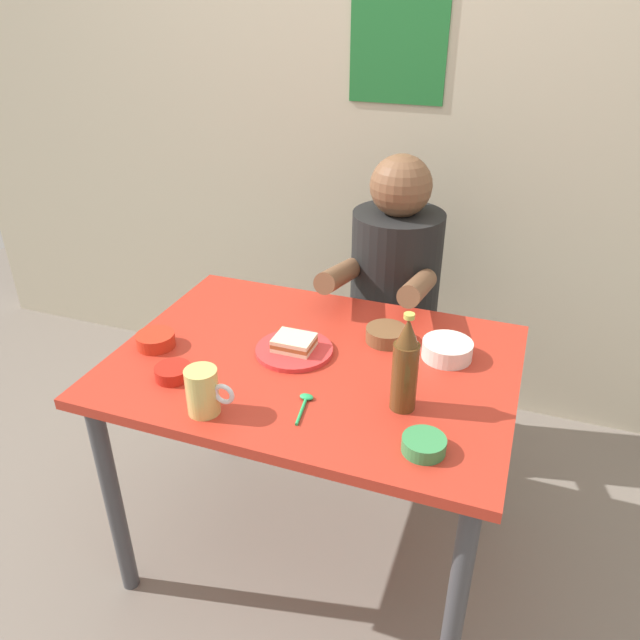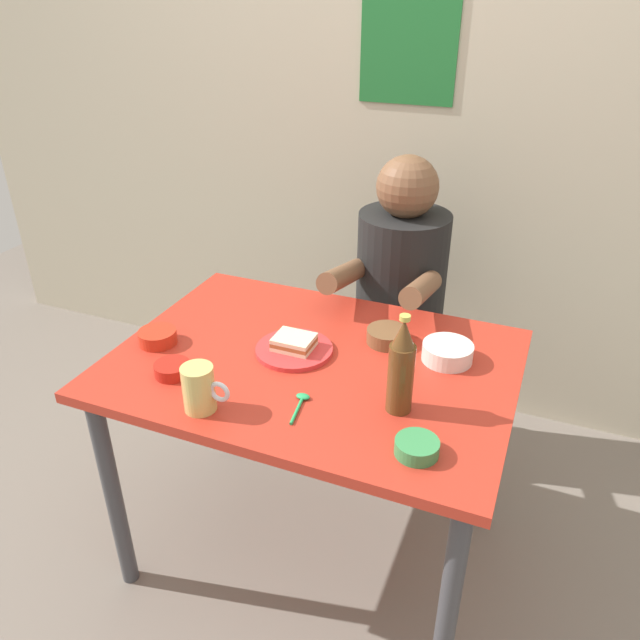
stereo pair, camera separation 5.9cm
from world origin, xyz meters
name	(u,v)px [view 2 (the right image)]	position (x,y,z in m)	size (l,w,h in m)	color
ground_plane	(314,545)	(0.00, 0.00, 0.00)	(6.00, 6.00, 0.00)	slate
wall_back	(422,92)	(0.00, 1.05, 1.30)	(4.40, 0.09, 2.60)	#BCB299
dining_table	(313,387)	(0.00, 0.00, 0.65)	(1.10, 0.80, 0.74)	#B72D1E
stool	(395,367)	(0.08, 0.63, 0.35)	(0.34, 0.34, 0.45)	#4C4C51
person_seated	(401,270)	(0.08, 0.62, 0.77)	(0.33, 0.56, 0.72)	black
plate_orange	(294,350)	(-0.07, 0.02, 0.75)	(0.22, 0.22, 0.01)	red
sandwich	(294,342)	(-0.07, 0.02, 0.77)	(0.11, 0.09, 0.04)	beige
beer_mug	(200,389)	(-0.17, -0.31, 0.80)	(0.13, 0.08, 0.12)	#D1BC66
beer_bottle	(401,368)	(0.28, -0.13, 0.86)	(0.06, 0.06, 0.26)	#593819
condiment_bowl_brown	(387,335)	(0.16, 0.17, 0.76)	(0.12, 0.12, 0.04)	brown
sambal_bowl_red	(172,369)	(-0.32, -0.21, 0.76)	(0.10, 0.10, 0.03)	#B21E14
dip_bowl_green	(417,447)	(0.36, -0.27, 0.76)	(0.10, 0.10, 0.03)	#388C4C
rice_bowl_white	(448,352)	(0.34, 0.14, 0.77)	(0.14, 0.14, 0.05)	silver
sauce_bowl_chili	(158,336)	(-0.45, -0.09, 0.76)	(0.11, 0.11, 0.04)	red
spoon	(301,402)	(0.05, -0.20, 0.75)	(0.04, 0.12, 0.01)	#26A559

